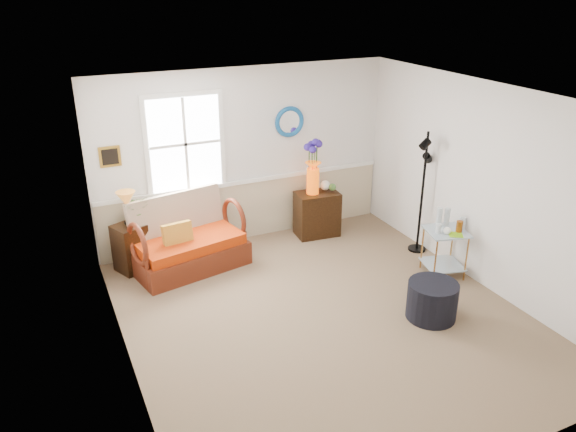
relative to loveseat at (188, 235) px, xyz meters
name	(u,v)px	position (x,y,z in m)	size (l,w,h in m)	color
floor	(324,317)	(1.10, -1.90, -0.49)	(4.50, 5.00, 0.01)	#7E6246
ceiling	(331,99)	(1.10, -1.90, 2.11)	(4.50, 5.00, 0.01)	white
walls	(327,217)	(1.10, -1.90, 0.81)	(4.51, 5.01, 2.60)	white
wainscot	(248,210)	(1.10, 0.58, -0.04)	(4.46, 0.02, 0.90)	#C8B793
chair_rail	(247,181)	(1.10, 0.57, 0.43)	(4.46, 0.04, 0.06)	white
window	(185,144)	(0.20, 0.57, 1.11)	(1.14, 0.06, 1.44)	white
picture	(110,157)	(-0.82, 0.58, 1.06)	(0.28, 0.03, 0.28)	gold
mirror	(289,122)	(1.80, 0.58, 1.26)	(0.47, 0.47, 0.07)	#1A70AE
loveseat	(188,235)	(0.00, 0.00, 0.00)	(1.51, 0.86, 0.99)	#5B1C09
throw_pillow	(178,238)	(-0.16, -0.09, 0.03)	(0.40, 0.10, 0.40)	#B95F11
lamp_stand	(131,248)	(-0.74, 0.26, -0.16)	(0.38, 0.38, 0.67)	black
table_lamp	(127,208)	(-0.72, 0.30, 0.40)	(0.26, 0.26, 0.47)	#BE7329
potted_plant	(137,212)	(-0.60, 0.31, 0.32)	(0.35, 0.39, 0.30)	#457632
cabinet	(317,214)	(2.10, 0.21, -0.15)	(0.65, 0.42, 0.70)	black
flower_vase	(313,167)	(2.03, 0.23, 0.61)	(0.24, 0.24, 0.83)	#E74F06
side_table	(444,253)	(3.05, -1.65, -0.17)	(0.51, 0.51, 0.65)	#B57E3B
tabletop_items	(451,221)	(3.10, -1.65, 0.29)	(0.44, 0.44, 0.26)	silver
floor_lamp	(422,193)	(3.20, -0.90, 0.40)	(0.26, 0.26, 1.80)	black
ottoman	(432,300)	(2.24, -2.44, -0.27)	(0.59, 0.59, 0.45)	black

